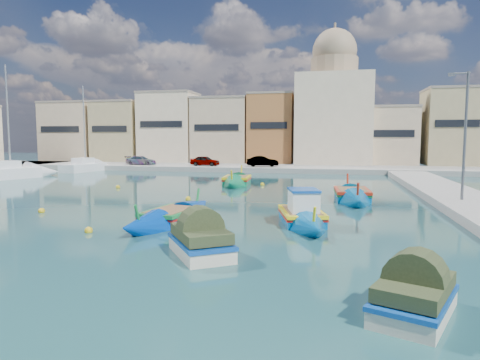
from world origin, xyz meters
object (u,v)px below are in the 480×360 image
(tender_near, at_px, (201,242))
(luzzu_green, at_px, (237,181))
(luzzu_cyan_mid, at_px, (352,196))
(yacht_midnorth, at_px, (25,173))
(tender_far, at_px, (414,299))
(luzzu_turquoise_cabin, at_px, (302,217))
(luzzu_blue_south, at_px, (172,218))
(church_block, at_px, (333,107))
(quay_street_lamp, at_px, (464,135))
(yacht_north, at_px, (93,167))

(tender_near, bearing_deg, luzzu_green, 99.25)
(luzzu_cyan_mid, distance_m, yacht_midnorth, 33.98)
(tender_near, bearing_deg, tender_far, -31.29)
(luzzu_turquoise_cabin, bearing_deg, luzzu_green, 112.93)
(luzzu_turquoise_cabin, xyz_separation_m, luzzu_cyan_mid, (2.78, 8.54, -0.05))
(luzzu_turquoise_cabin, relative_size, luzzu_blue_south, 1.01)
(tender_near, bearing_deg, luzzu_blue_south, 120.60)
(luzzu_green, bearing_deg, church_block, 71.13)
(luzzu_turquoise_cabin, xyz_separation_m, tender_far, (3.34, -10.50, 0.10))
(luzzu_cyan_mid, relative_size, tender_far, 2.86)
(church_block, height_order, quay_street_lamp, church_block)
(tender_near, height_order, yacht_midnorth, yacht_midnorth)
(luzzu_cyan_mid, height_order, luzzu_green, luzzu_cyan_mid)
(luzzu_turquoise_cabin, xyz_separation_m, tender_near, (-3.13, -6.57, 0.15))
(tender_near, distance_m, yacht_north, 42.66)
(luzzu_cyan_mid, distance_m, tender_far, 19.05)
(tender_near, relative_size, tender_far, 1.11)
(church_block, relative_size, yacht_midnorth, 1.55)
(luzzu_cyan_mid, bearing_deg, yacht_north, 147.75)
(yacht_north, bearing_deg, luzzu_turquoise_cabin, -44.92)
(church_block, height_order, luzzu_green, church_block)
(luzzu_cyan_mid, relative_size, luzzu_green, 1.07)
(quay_street_lamp, relative_size, tender_far, 2.53)
(luzzu_blue_south, relative_size, tender_near, 2.40)
(yacht_north, bearing_deg, luzzu_blue_south, -53.28)
(quay_street_lamp, bearing_deg, tender_near, -132.76)
(church_block, xyz_separation_m, tender_far, (1.83, -51.00, -7.98))
(church_block, bearing_deg, luzzu_cyan_mid, -87.74)
(tender_far, xyz_separation_m, yacht_north, (-31.44, 38.52, 0.02))
(luzzu_cyan_mid, bearing_deg, quay_street_lamp, -18.29)
(quay_street_lamp, xyz_separation_m, luzzu_cyan_mid, (-6.18, 2.04, -4.06))
(quay_street_lamp, distance_m, tender_far, 18.33)
(luzzu_cyan_mid, relative_size, tender_near, 2.57)
(luzzu_green, xyz_separation_m, tender_far, (10.16, -26.62, 0.14))
(tender_near, xyz_separation_m, yacht_midnorth, (-26.77, 24.44, 0.01))
(tender_far, bearing_deg, yacht_north, 129.22)
(quay_street_lamp, distance_m, luzzu_cyan_mid, 7.67)
(luzzu_blue_south, relative_size, yacht_north, 0.75)
(luzzu_cyan_mid, xyz_separation_m, luzzu_green, (-9.60, 7.58, 0.00))
(luzzu_turquoise_cabin, relative_size, tender_far, 2.71)
(luzzu_turquoise_cabin, height_order, tender_near, luzzu_turquoise_cabin)
(luzzu_green, distance_m, luzzu_blue_south, 17.33)
(quay_street_lamp, bearing_deg, luzzu_green, 148.63)
(church_block, relative_size, luzzu_green, 2.26)
(luzzu_turquoise_cabin, height_order, yacht_midnorth, yacht_midnorth)
(luzzu_turquoise_cabin, height_order, tender_far, luzzu_turquoise_cabin)
(luzzu_cyan_mid, relative_size, luzzu_blue_south, 1.07)
(quay_street_lamp, bearing_deg, luzzu_cyan_mid, 161.71)
(luzzu_turquoise_cabin, height_order, luzzu_blue_south, luzzu_turquoise_cabin)
(church_block, height_order, tender_far, church_block)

